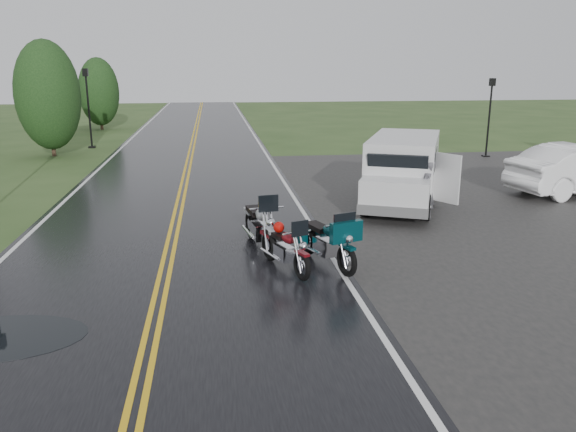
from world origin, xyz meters
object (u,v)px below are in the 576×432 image
(motorcycle_teal, at_px, (347,248))
(person_at_van, at_px, (427,191))
(motorcycle_red, at_px, (302,255))
(van_white, at_px, (367,180))
(lamp_post_far_left, at_px, (89,108))
(motorcycle_silver, at_px, (270,232))
(lamp_post_far_right, at_px, (489,118))

(motorcycle_teal, bearing_deg, person_at_van, 31.77)
(motorcycle_red, relative_size, van_white, 0.37)
(person_at_van, height_order, lamp_post_far_left, lamp_post_far_left)
(motorcycle_teal, xyz_separation_m, person_at_van, (3.37, 4.25, 0.19))
(person_at_van, xyz_separation_m, lamp_post_far_left, (-12.65, 16.78, 1.27))
(lamp_post_far_left, bearing_deg, van_white, -55.70)
(van_white, bearing_deg, person_at_van, 3.39)
(person_at_van, bearing_deg, motorcycle_silver, -11.48)
(motorcycle_teal, xyz_separation_m, motorcycle_silver, (-1.50, 1.20, 0.06))
(motorcycle_red, distance_m, motorcycle_silver, 1.41)
(lamp_post_far_left, distance_m, lamp_post_far_right, 20.80)
(van_white, relative_size, lamp_post_far_right, 1.48)
(van_white, distance_m, person_at_van, 1.75)
(person_at_van, bearing_deg, lamp_post_far_right, -167.38)
(motorcycle_silver, distance_m, van_white, 4.90)
(motorcycle_teal, distance_m, motorcycle_silver, 1.92)
(motorcycle_silver, height_order, van_white, van_white)
(person_at_van, xyz_separation_m, lamp_post_far_right, (7.28, 10.86, 1.05))
(van_white, relative_size, person_at_van, 3.26)
(lamp_post_far_left, bearing_deg, lamp_post_far_right, -16.55)
(motorcycle_red, distance_m, lamp_post_far_right, 19.19)
(van_white, height_order, lamp_post_far_left, lamp_post_far_left)
(lamp_post_far_right, bearing_deg, motorcycle_teal, -125.21)
(motorcycle_silver, bearing_deg, lamp_post_far_left, 101.99)
(motorcycle_silver, bearing_deg, van_white, 38.94)
(motorcycle_teal, height_order, person_at_van, person_at_van)
(motorcycle_teal, bearing_deg, van_white, 50.40)
(motorcycle_silver, xyz_separation_m, lamp_post_far_left, (-7.78, 19.83, 1.39))
(motorcycle_teal, distance_m, person_at_van, 5.43)
(motorcycle_silver, xyz_separation_m, van_white, (3.25, 3.65, 0.37))
(person_at_van, bearing_deg, motorcycle_red, 1.55)
(motorcycle_red, bearing_deg, person_at_van, 24.91)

